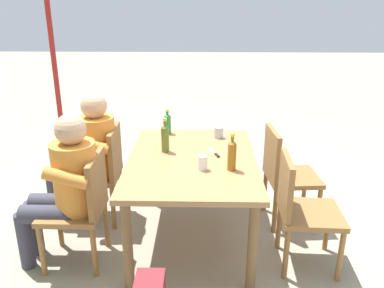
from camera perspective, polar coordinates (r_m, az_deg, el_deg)
ground_plane at (r=3.50m, az=0.00°, el=-13.22°), size 24.00×24.00×0.00m
dining_table at (r=3.19m, az=0.00°, el=-3.56°), size 1.41×1.00×0.73m
chair_far_left at (r=3.09m, az=-15.31°, el=-8.26°), size 0.44×0.44×0.87m
chair_far_right at (r=3.64m, az=-12.59°, el=-3.51°), size 0.45×0.45×0.87m
chair_near_right at (r=3.61m, az=12.99°, el=-3.81°), size 0.47×0.47×0.87m
chair_near_left at (r=3.06m, az=15.20°, el=-8.58°), size 0.46×0.46×0.87m
person_in_white_shirt at (r=3.05m, az=-17.58°, el=-5.39°), size 0.47×0.61×1.18m
person_in_plaid_shirt at (r=3.61m, az=-14.49°, el=-1.05°), size 0.47×0.61×1.18m
bottle_amber at (r=2.91m, az=5.71°, el=-1.48°), size 0.06×0.06×0.28m
bottle_olive at (r=3.25m, az=-3.85°, el=0.94°), size 0.06×0.06×0.29m
bottle_green at (r=3.70m, az=-3.51°, el=2.99°), size 0.06×0.06×0.23m
cup_steel at (r=3.60m, az=3.81°, el=1.66°), size 0.08×0.08×0.10m
cup_white at (r=2.93m, az=1.51°, el=-2.67°), size 0.07×0.07×0.11m
table_knife at (r=3.25m, az=3.18°, el=-1.26°), size 0.23×0.10×0.01m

